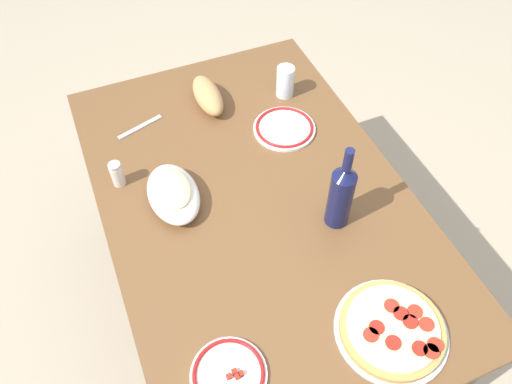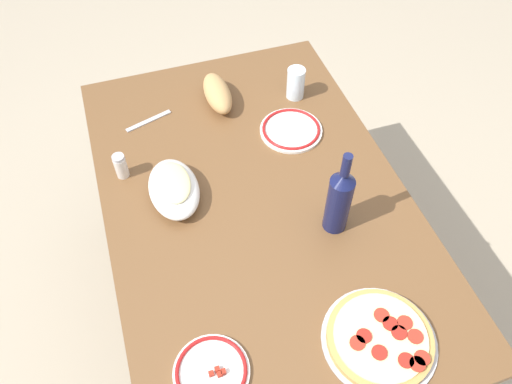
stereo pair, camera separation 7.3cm
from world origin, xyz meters
TOP-DOWN VIEW (x-y plane):
  - ground_plane at (0.00, 0.00)m, footprint 8.00×8.00m
  - dining_table at (0.00, 0.00)m, footprint 1.41×0.91m
  - pepperoni_pizza at (0.53, 0.15)m, footprint 0.29×0.29m
  - baked_pasta_dish at (-0.09, -0.23)m, footprint 0.24×0.15m
  - wine_bottle at (0.17, 0.19)m, footprint 0.07×0.07m
  - water_glass at (-0.41, 0.28)m, footprint 0.06×0.06m
  - side_plate_near at (0.47, -0.27)m, footprint 0.19×0.19m
  - side_plate_far at (-0.24, 0.20)m, footprint 0.21×0.21m
  - bread_loaf at (-0.46, 0.01)m, footprint 0.21×0.09m
  - spice_shaker at (-0.22, -0.37)m, footprint 0.04×0.04m
  - fork_left at (-0.44, -0.25)m, footprint 0.07×0.17m

SIDE VIEW (x-z plane):
  - ground_plane at x=0.00m, z-range 0.00..0.00m
  - dining_table at x=0.00m, z-range 0.25..0.98m
  - fork_left at x=-0.44m, z-range 0.72..0.73m
  - side_plate_far at x=-0.24m, z-range 0.72..0.74m
  - side_plate_near at x=0.47m, z-range 0.72..0.74m
  - pepperoni_pizza at x=0.53m, z-range 0.72..0.76m
  - bread_loaf at x=-0.46m, z-range 0.72..0.80m
  - baked_pasta_dish at x=-0.09m, z-range 0.73..0.80m
  - spice_shaker at x=-0.22m, z-range 0.72..0.81m
  - water_glass at x=-0.41m, z-range 0.72..0.84m
  - wine_bottle at x=0.17m, z-range 0.69..0.99m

